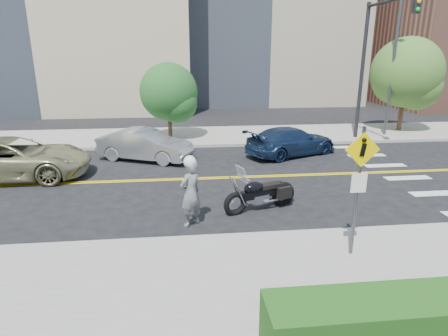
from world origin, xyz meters
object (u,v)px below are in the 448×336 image
motorcycle (261,187)px  parked_car_silver (145,145)px  suv (12,159)px  parked_car_blue (291,141)px  motorcyclist (191,191)px  pedestrian_sign (359,180)px

motorcycle → parked_car_silver: (-4.05, 6.11, -0.04)m
suv → parked_car_blue: size_ratio=1.24×
parked_car_blue → motorcyclist: bearing=121.7°
suv → parked_car_silver: (4.79, 2.11, -0.08)m
parked_car_silver → motorcycle: bearing=-122.8°
motorcyclist → motorcycle: 2.35m
pedestrian_sign → suv: size_ratio=0.53×
motorcycle → suv: bearing=134.4°
parked_car_silver → parked_car_blue: bearing=-64.9°
motorcyclist → parked_car_blue: 8.70m
pedestrian_sign → suv: (-10.34, 7.15, -1.17)m
parked_car_blue → pedestrian_sign: bearing=148.5°
suv → pedestrian_sign: bearing=-126.5°
pedestrian_sign → suv: 12.63m
motorcyclist → parked_car_silver: size_ratio=0.47×
pedestrian_sign → motorcycle: (-1.50, 3.14, -1.22)m
motorcycle → suv: 9.71m
pedestrian_sign → parked_car_silver: pedestrian_sign is taller
pedestrian_sign → motorcycle: size_ratio=1.23×
pedestrian_sign → parked_car_silver: (-5.55, 9.25, -1.26)m
pedestrian_sign → motorcyclist: size_ratio=1.48×
suv → parked_car_silver: suv is taller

